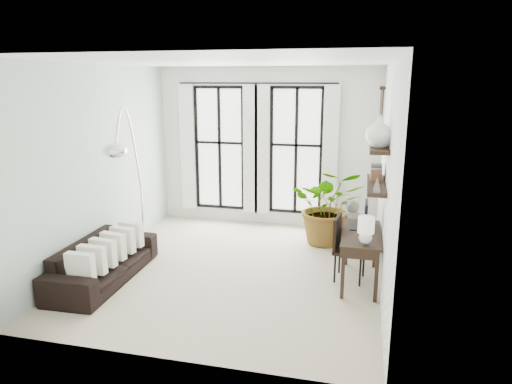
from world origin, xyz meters
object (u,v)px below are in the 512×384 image
(arc_lamp, at_px, (127,143))
(buddha, at_px, (352,226))
(sofa, at_px, (103,261))
(desk, at_px, (361,237))
(plant, at_px, (328,206))
(desk_chair, at_px, (344,244))

(arc_lamp, bearing_deg, buddha, 24.79)
(sofa, xyz_separation_m, desk, (3.75, 0.76, 0.42))
(sofa, relative_size, plant, 1.47)
(plant, relative_size, desk_chair, 1.45)
(plant, distance_m, desk_chair, 1.57)
(desk, distance_m, desk_chair, 0.31)
(plant, relative_size, arc_lamp, 0.56)
(desk_chair, xyz_separation_m, buddha, (0.07, 1.50, -0.20))
(desk, height_order, arc_lamp, arc_lamp)
(plant, bearing_deg, desk_chair, -76.23)
(plant, xyz_separation_m, buddha, (0.44, -0.01, -0.35))
(plant, bearing_deg, desk, -69.62)
(arc_lamp, bearing_deg, desk_chair, 1.81)
(plant, relative_size, buddha, 1.67)
(desk_chair, distance_m, arc_lamp, 3.70)
(sofa, bearing_deg, plant, -54.13)
(sofa, relative_size, arc_lamp, 0.82)
(sofa, height_order, desk_chair, desk_chair)
(desk_chair, bearing_deg, arc_lamp, -170.93)
(arc_lamp, xyz_separation_m, buddha, (3.48, 1.61, -1.62))
(desk, bearing_deg, arc_lamp, 179.85)
(buddha, bearing_deg, desk, -84.10)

